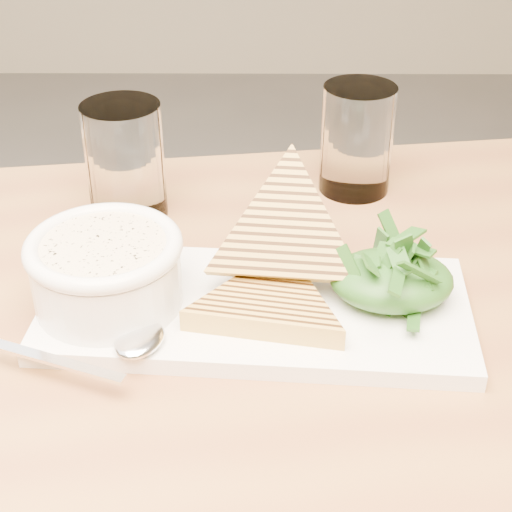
{
  "coord_description": "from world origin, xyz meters",
  "views": [
    {
      "loc": [
        0.28,
        -0.31,
        1.19
      ],
      "look_at": [
        0.28,
        0.26,
        0.83
      ],
      "focal_mm": 55.0,
      "sensor_mm": 36.0,
      "label": 1
    }
  ],
  "objects_px": {
    "table_top": "(204,382)",
    "glass_near": "(125,162)",
    "platter": "(256,309)",
    "glass_far": "(357,139)",
    "soup_bowl": "(107,278)"
  },
  "relations": [
    {
      "from": "platter",
      "to": "glass_near",
      "type": "relative_size",
      "value": 2.99
    },
    {
      "from": "table_top",
      "to": "glass_near",
      "type": "relative_size",
      "value": 9.35
    },
    {
      "from": "glass_far",
      "to": "glass_near",
      "type": "bearing_deg",
      "value": -166.31
    },
    {
      "from": "soup_bowl",
      "to": "glass_far",
      "type": "relative_size",
      "value": 1.05
    },
    {
      "from": "soup_bowl",
      "to": "glass_near",
      "type": "height_order",
      "value": "glass_near"
    },
    {
      "from": "table_top",
      "to": "platter",
      "type": "distance_m",
      "value": 0.08
    },
    {
      "from": "table_top",
      "to": "glass_near",
      "type": "bearing_deg",
      "value": 110.93
    },
    {
      "from": "soup_bowl",
      "to": "table_top",
      "type": "bearing_deg",
      "value": -36.85
    },
    {
      "from": "platter",
      "to": "soup_bowl",
      "type": "height_order",
      "value": "soup_bowl"
    },
    {
      "from": "platter",
      "to": "glass_near",
      "type": "xyz_separation_m",
      "value": [
        -0.14,
        0.18,
        0.05
      ]
    },
    {
      "from": "table_top",
      "to": "glass_far",
      "type": "distance_m",
      "value": 0.35
    },
    {
      "from": "glass_far",
      "to": "table_top",
      "type": "bearing_deg",
      "value": -116.52
    },
    {
      "from": "glass_far",
      "to": "soup_bowl",
      "type": "bearing_deg",
      "value": -134.37
    },
    {
      "from": "table_top",
      "to": "soup_bowl",
      "type": "height_order",
      "value": "soup_bowl"
    },
    {
      "from": "table_top",
      "to": "platter",
      "type": "relative_size",
      "value": 3.13
    }
  ]
}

